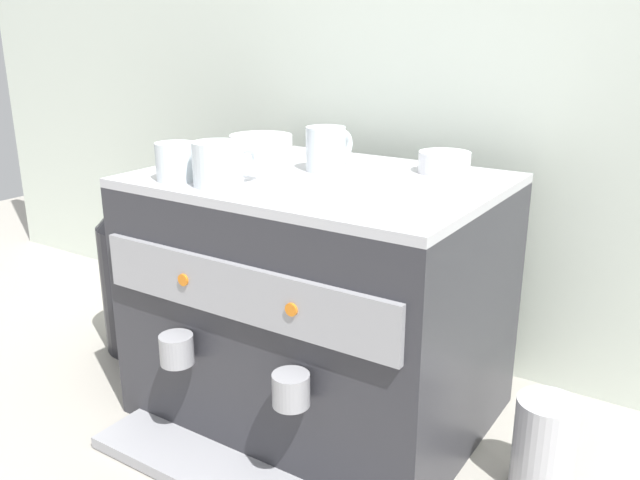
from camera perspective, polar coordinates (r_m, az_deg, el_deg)
ground_plane at (r=1.33m, az=-0.00°, el=-14.05°), size 4.00×4.00×0.00m
tiled_backsplash_wall at (r=1.43m, az=7.51°, el=10.77°), size 2.80×0.03×1.06m
espresso_machine at (r=1.22m, az=-0.11°, el=-5.10°), size 0.61×0.56×0.46m
ceramic_cup_0 at (r=1.19m, az=0.62°, el=7.87°), size 0.07×0.11×0.08m
ceramic_cup_1 at (r=1.14m, az=-12.16°, el=6.63°), size 0.07×0.10×0.06m
ceramic_cup_2 at (r=1.09m, az=-8.59°, el=6.51°), size 0.08×0.12×0.07m
ceramic_bowl_0 at (r=1.20m, az=10.64°, el=6.55°), size 0.09×0.09×0.04m
ceramic_bowl_1 at (r=1.33m, az=-5.09°, el=8.03°), size 0.12×0.12×0.04m
coffee_grinder at (r=1.53m, az=-15.03°, el=-2.15°), size 0.18×0.18×0.39m
milk_pitcher at (r=1.14m, az=18.67°, el=-16.39°), size 0.10×0.10×0.16m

